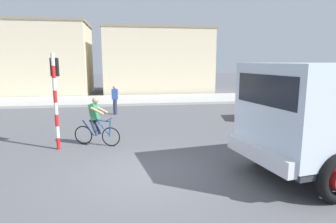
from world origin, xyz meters
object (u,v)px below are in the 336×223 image
car_red_near (286,104)px  pedestrian_near_kerb (115,99)px  cyclist (96,121)px  traffic_light_pole (55,88)px

car_red_near → pedestrian_near_kerb: (-8.53, 2.88, 0.03)m
cyclist → traffic_light_pole: bearing=-170.1°
cyclist → pedestrian_near_kerb: bearing=85.5°
cyclist → pedestrian_near_kerb: 6.01m
cyclist → pedestrian_near_kerb: cyclist is taller
pedestrian_near_kerb → traffic_light_pole: bearing=-105.4°
cyclist → car_red_near: size_ratio=0.40×
traffic_light_pole → pedestrian_near_kerb: (1.71, 6.21, -1.22)m
car_red_near → pedestrian_near_kerb: 9.01m
traffic_light_pole → pedestrian_near_kerb: traffic_light_pole is taller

